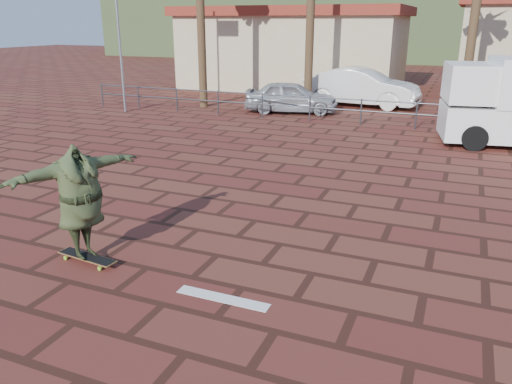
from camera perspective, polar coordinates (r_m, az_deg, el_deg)
ground at (r=8.50m, az=-4.49°, el=-7.23°), size 120.00×120.00×0.00m
paint_stripe at (r=7.28m, az=-3.82°, el=-12.01°), size 1.40×0.22×0.01m
guardrail at (r=19.34m, az=11.94°, el=9.45°), size 24.06×0.06×1.00m
building_west at (r=30.34m, az=4.42°, el=16.16°), size 12.60×7.60×4.50m
hill_front at (r=56.88m, az=19.94°, el=17.16°), size 70.00×18.00×6.00m
hill_back at (r=67.76m, az=0.47°, el=19.20°), size 35.00×14.00×8.00m
longboard at (r=8.66m, az=-18.73°, el=-7.07°), size 1.13×0.36×0.11m
skateboarder at (r=8.31m, az=-19.42°, el=-1.13°), size 1.34×2.38×1.87m
car_silver at (r=21.73m, az=4.06°, el=10.79°), size 4.19×2.47×1.34m
car_white at (r=23.86m, az=11.92°, el=11.63°), size 5.33×2.26×1.71m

